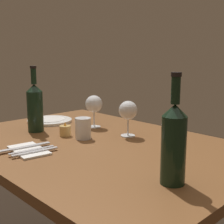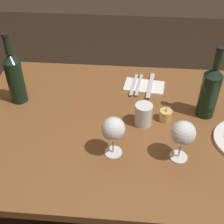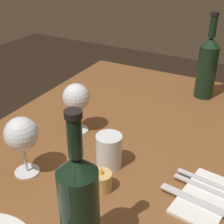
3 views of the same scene
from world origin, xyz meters
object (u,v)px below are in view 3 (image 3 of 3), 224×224
(wine_bottle_second, at_px, (79,204))
(water_tumbler, at_px, (110,153))
(fork_inner, at_px, (208,189))
(wine_bottle, at_px, (207,66))
(votive_candle, at_px, (102,182))
(folded_napkin, at_px, (205,198))
(fork_outer, at_px, (211,183))
(wine_glass_left, at_px, (21,135))
(table_knife, at_px, (202,204))
(wine_glass_right, at_px, (76,98))

(wine_bottle_second, bearing_deg, water_tumbler, -163.25)
(water_tumbler, relative_size, fork_inner, 0.52)
(wine_bottle, bearing_deg, fork_inner, 15.84)
(votive_candle, distance_m, fork_inner, 0.26)
(wine_bottle_second, xyz_separation_m, folded_napkin, (-0.26, 0.18, -0.12))
(wine_bottle_second, bearing_deg, fork_inner, 147.10)
(wine_bottle_second, xyz_separation_m, fork_outer, (-0.31, 0.18, -0.11))
(wine_glass_left, xyz_separation_m, water_tumbler, (-0.13, 0.18, -0.08))
(votive_candle, bearing_deg, fork_inner, 115.60)
(fork_inner, bearing_deg, water_tumbler, -85.66)
(wine_bottle, bearing_deg, votive_candle, -7.30)
(water_tumbler, bearing_deg, folded_napkin, 88.90)
(wine_glass_left, bearing_deg, fork_outer, 111.75)
(wine_glass_left, xyz_separation_m, folded_napkin, (-0.13, 0.44, -0.11))
(water_tumbler, distance_m, fork_outer, 0.27)
(water_tumbler, bearing_deg, wine_bottle_second, 16.75)
(folded_napkin, bearing_deg, table_knife, 0.00)
(wine_glass_left, distance_m, fork_inner, 0.48)
(wine_bottle, height_order, votive_candle, wine_bottle)
(wine_bottle, xyz_separation_m, table_knife, (0.59, 0.15, -0.12))
(wine_bottle_second, relative_size, water_tumbler, 3.36)
(wine_glass_left, xyz_separation_m, wine_bottle_second, (0.13, 0.26, 0.00))
(wine_bottle, bearing_deg, wine_glass_left, -22.87)
(wine_glass_right, height_order, votive_candle, wine_glass_right)
(wine_bottle_second, relative_size, fork_outer, 1.76)
(water_tumbler, xyz_separation_m, votive_candle, (0.09, 0.03, -0.02))
(wine_glass_left, bearing_deg, wine_bottle, 157.13)
(folded_napkin, distance_m, fork_inner, 0.03)
(wine_bottle_second, bearing_deg, wine_glass_right, -145.24)
(folded_napkin, xyz_separation_m, fork_outer, (-0.05, 0.00, 0.01))
(folded_napkin, bearing_deg, fork_inner, 180.00)
(fork_inner, bearing_deg, votive_candle, -64.40)
(wine_glass_left, distance_m, fork_outer, 0.49)
(wine_glass_right, relative_size, fork_inner, 0.91)
(wine_glass_right, xyz_separation_m, wine_bottle_second, (0.37, 0.26, 0.00))
(wine_bottle_second, distance_m, water_tumbler, 0.29)
(wine_glass_right, height_order, wine_bottle_second, wine_bottle_second)
(fork_inner, distance_m, table_knife, 0.06)
(wine_glass_left, distance_m, wine_bottle_second, 0.29)
(wine_glass_left, xyz_separation_m, fork_outer, (-0.18, 0.44, -0.11))
(water_tumbler, distance_m, votive_candle, 0.10)
(wine_glass_right, height_order, fork_outer, wine_glass_right)
(wine_glass_right, bearing_deg, water_tumbler, 58.79)
(wine_glass_right, height_order, fork_inner, wine_glass_right)
(wine_glass_right, distance_m, wine_bottle, 0.53)
(fork_outer, bearing_deg, folded_napkin, 0.00)
(wine_bottle_second, xyz_separation_m, water_tumbler, (-0.26, -0.08, -0.08))
(votive_candle, bearing_deg, wine_bottle_second, 17.16)
(wine_glass_left, bearing_deg, fork_inner, 108.91)
(water_tumbler, xyz_separation_m, fork_inner, (-0.02, 0.26, -0.03))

